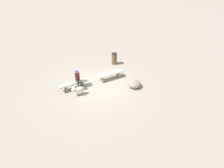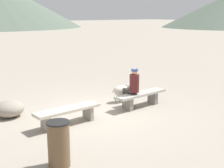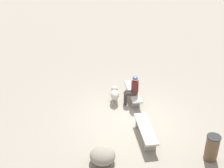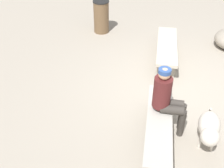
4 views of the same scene
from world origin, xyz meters
name	(u,v)px [view 3 (image 3 of 4)]	position (x,y,z in m)	size (l,w,h in m)	color
ground	(130,120)	(0.00, 0.00, -0.03)	(210.00, 210.00, 0.06)	#9E9384
bench_left	(146,130)	(-1.16, -0.36, 0.35)	(1.86, 0.55, 0.46)	gray
bench_right	(133,93)	(1.46, -0.34, 0.33)	(1.92, 0.51, 0.46)	gray
seated_person	(133,89)	(1.17, -0.26, 0.72)	(0.32, 0.59, 1.26)	#511E1E
dog	(115,93)	(1.41, 0.45, 0.40)	(0.86, 0.39, 0.60)	beige
trash_bin	(212,148)	(-2.41, -2.25, 0.45)	(0.45, 0.45, 0.91)	brown
boulder	(103,156)	(-2.18, 1.23, 0.24)	(0.85, 0.83, 0.48)	gray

